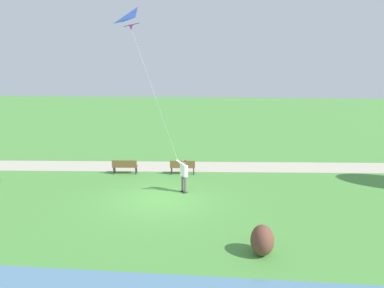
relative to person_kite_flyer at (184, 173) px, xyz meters
name	(u,v)px	position (x,y,z in m)	size (l,w,h in m)	color
ground_plane	(160,199)	(1.09, -1.06, -1.05)	(120.00, 120.00, 0.00)	#4C8E3D
walkway_path	(207,167)	(-4.93, 0.94, -1.04)	(2.40, 32.00, 0.02)	#B7AD99
person_kite_flyer	(184,173)	(0.00, 0.00, 0.00)	(0.59, 0.60, 1.83)	#232328
flying_kite	(138,20)	(1.73, -1.73, 7.27)	(2.35, 2.27, 6.99)	blue
park_bench_near_walkway	(125,166)	(-2.92, -3.93, -0.54)	(0.54, 1.53, 0.88)	brown
park_bench_far_walkway	(183,166)	(-3.16, -0.44, -0.54)	(0.54, 1.53, 0.88)	brown
lakeside_shrub	(262,240)	(5.97, 3.41, -0.51)	(1.00, 0.81, 1.07)	brown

